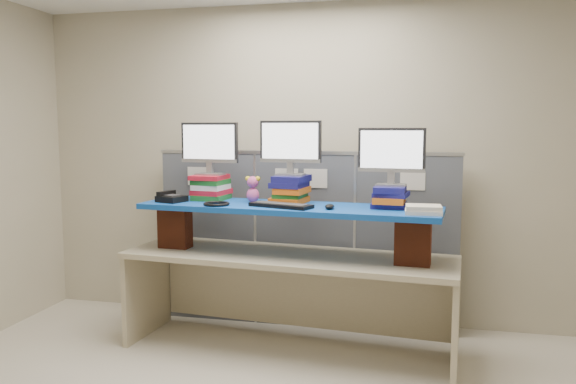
% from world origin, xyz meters
% --- Properties ---
extents(room, '(5.00, 4.00, 2.80)m').
position_xyz_m(room, '(0.00, 0.00, 1.40)').
color(room, '#B8AF97').
rests_on(room, ground).
extents(cubicle_partition, '(2.60, 0.06, 1.53)m').
position_xyz_m(cubicle_partition, '(-0.00, 1.78, 0.77)').
color(cubicle_partition, '#464A53').
rests_on(cubicle_partition, ground).
extents(desk, '(2.58, 0.96, 0.77)m').
position_xyz_m(desk, '(-0.01, 1.19, 0.61)').
color(desk, '#B9AD8D').
rests_on(desk, ground).
extents(brick_pier_left, '(0.26, 0.16, 0.34)m').
position_xyz_m(brick_pier_left, '(-0.95, 1.23, 0.94)').
color(brick_pier_left, maroon).
rests_on(brick_pier_left, desk).
extents(brick_pier_right, '(0.26, 0.16, 0.34)m').
position_xyz_m(brick_pier_right, '(0.91, 1.06, 0.94)').
color(brick_pier_right, maroon).
rests_on(brick_pier_right, desk).
extents(blue_board, '(2.31, 0.77, 0.04)m').
position_xyz_m(blue_board, '(-0.01, 1.19, 1.12)').
color(blue_board, '#0C4496').
rests_on(blue_board, brick_pier_left).
extents(book_stack_left, '(0.29, 0.32, 0.20)m').
position_xyz_m(book_stack_left, '(-0.70, 1.38, 1.24)').
color(book_stack_left, '#196021').
rests_on(book_stack_left, blue_board).
extents(book_stack_center, '(0.30, 0.33, 0.21)m').
position_xyz_m(book_stack_center, '(-0.02, 1.32, 1.25)').
color(book_stack_center, orange).
rests_on(book_stack_center, blue_board).
extents(book_stack_right, '(0.28, 0.31, 0.16)m').
position_xyz_m(book_stack_right, '(0.74, 1.24, 1.22)').
color(book_stack_right, navy).
rests_on(book_stack_right, blue_board).
extents(monitor_left, '(0.49, 0.15, 0.42)m').
position_xyz_m(monitor_left, '(-0.70, 1.38, 1.58)').
color(monitor_left, '#949498').
rests_on(monitor_left, book_stack_left).
extents(monitor_center, '(0.49, 0.15, 0.42)m').
position_xyz_m(monitor_center, '(-0.02, 1.31, 1.60)').
color(monitor_center, '#949498').
rests_on(monitor_center, book_stack_center).
extents(monitor_right, '(0.49, 0.15, 0.42)m').
position_xyz_m(monitor_right, '(0.75, 1.24, 1.54)').
color(monitor_right, '#949498').
rests_on(monitor_right, book_stack_right).
extents(keyboard, '(0.50, 0.30, 0.03)m').
position_xyz_m(keyboard, '(-0.04, 1.08, 1.16)').
color(keyboard, black).
rests_on(keyboard, blue_board).
extents(mouse, '(0.11, 0.14, 0.04)m').
position_xyz_m(mouse, '(0.32, 1.06, 1.16)').
color(mouse, black).
rests_on(mouse, blue_board).
extents(desk_phone, '(0.24, 0.23, 0.08)m').
position_xyz_m(desk_phone, '(-0.96, 1.18, 1.18)').
color(desk_phone, black).
rests_on(desk_phone, blue_board).
extents(headset, '(0.23, 0.23, 0.02)m').
position_xyz_m(headset, '(-0.54, 1.07, 1.16)').
color(headset, black).
rests_on(headset, blue_board).
extents(plush_toy, '(0.12, 0.09, 0.21)m').
position_xyz_m(plush_toy, '(-0.32, 1.30, 1.25)').
color(plush_toy, '#D8529A').
rests_on(plush_toy, blue_board).
extents(binder_stack, '(0.25, 0.20, 0.06)m').
position_xyz_m(binder_stack, '(0.98, 0.98, 1.17)').
color(binder_stack, '#F3E7CF').
rests_on(binder_stack, blue_board).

